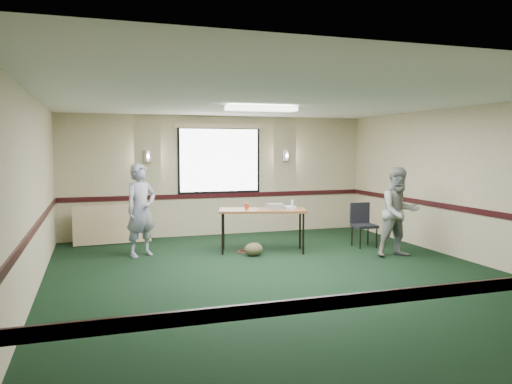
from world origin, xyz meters
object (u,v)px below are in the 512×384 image
object	(u,v)px
folding_table	(262,212)
person_left	(141,210)
conference_chair	(362,221)
person_right	(399,212)
projector	(275,206)

from	to	relation	value
folding_table	person_left	size ratio (longest dim) A/B	1.03
folding_table	conference_chair	distance (m)	2.11
conference_chair	person_left	bearing A→B (deg)	177.19
folding_table	person_left	distance (m)	2.25
person_left	person_right	world-z (taller)	person_left
folding_table	conference_chair	size ratio (longest dim) A/B	2.00
projector	person_right	world-z (taller)	person_right
projector	person_right	bearing A→B (deg)	-25.81
folding_table	conference_chair	xyz separation A→B (m)	(2.09, -0.10, -0.25)
folding_table	projector	xyz separation A→B (m)	(0.24, -0.04, 0.11)
conference_chair	folding_table	bearing A→B (deg)	179.91
folding_table	person_right	world-z (taller)	person_right
person_right	folding_table	bearing A→B (deg)	154.04
folding_table	person_right	distance (m)	2.51
folding_table	projector	distance (m)	0.27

